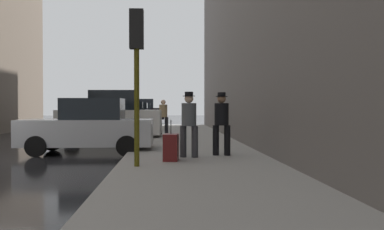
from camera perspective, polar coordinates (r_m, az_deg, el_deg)
The scene contains 13 objects.
sidewalk at distance 12.38m, azimuth 0.41°, elevation -5.60°, with size 4.00×40.00×0.15m, color gray.
parked_silver_sedan at distance 14.30m, azimuth -13.61°, elevation -1.61°, with size 4.21×2.08×1.79m.
parked_white_van at distance 19.80m, azimuth -10.73°, elevation -0.30°, with size 4.66×2.19×2.25m.
parked_dark_green_sedan at distance 25.54m, azimuth -9.05°, elevation -0.39°, with size 4.26×2.18×1.79m.
parked_gray_coupe at distance 31.11m, azimuth -8.02°, elevation -0.11°, with size 4.20×2.07×1.79m.
parked_red_hatchback at distance 36.74m, azimuth -7.30°, elevation 0.09°, with size 4.25×2.15×1.79m.
parked_black_suv at distance 41.91m, azimuth -6.80°, elevation 0.47°, with size 4.63×2.12×2.25m.
fire_hydrant at distance 15.55m, azimuth -6.08°, elevation -2.66°, with size 0.42×0.22×0.70m.
traffic_light at distance 9.98m, azimuth -7.40°, elevation 8.21°, with size 0.32×0.32×3.60m.
pedestrian_with_beanie at distance 11.58m, azimuth -0.41°, elevation -0.80°, with size 0.53×0.48×1.78m.
pedestrian_in_tan_coat at distance 21.14m, azimuth -3.85°, elevation -0.00°, with size 0.53×0.48×1.71m.
pedestrian_with_fedora at distance 12.06m, azimuth 3.96°, elevation -0.72°, with size 0.52×0.46×1.78m.
rolling_suitcase at distance 10.91m, azimuth -2.82°, elevation -4.32°, with size 0.42×0.59×1.04m.
Camera 1 is at (5.20, -12.27, 1.53)m, focal length 40.00 mm.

